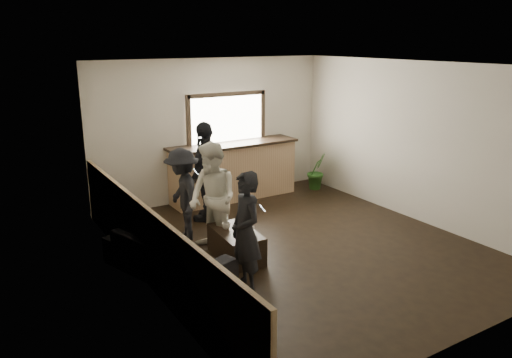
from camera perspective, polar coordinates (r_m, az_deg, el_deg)
ground at (r=7.99m, az=5.06°, el=-7.59°), size 5.00×6.00×0.01m
room_shell at (r=7.12m, az=0.58°, el=2.02°), size 5.01×6.01×2.80m
bar_counter at (r=10.09m, az=-2.61°, el=1.31°), size 2.70×0.68×2.13m
sofa at (r=7.06m, az=-10.13°, el=-8.49°), size 1.35×2.12×0.58m
coffee_table at (r=7.46m, az=-2.29°, el=-7.49°), size 0.61×1.01×0.43m
cup_a at (r=7.45m, az=-3.44°, el=-5.37°), size 0.17×0.17×0.10m
cup_b at (r=7.32m, az=-0.57°, el=-5.78°), size 0.13×0.13×0.09m
potted_plant at (r=10.84m, az=6.96°, el=0.93°), size 0.50×0.43×0.80m
person_a at (r=6.37m, az=-1.19°, el=-6.08°), size 0.49×0.61×1.58m
person_b at (r=7.47m, az=-4.95°, el=-2.30°), size 0.77×0.92×1.70m
person_c at (r=8.05m, az=-8.38°, el=-1.78°), size 0.73×1.06×1.51m
person_d at (r=8.85m, az=-5.72°, el=0.86°), size 1.08×1.01×1.78m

